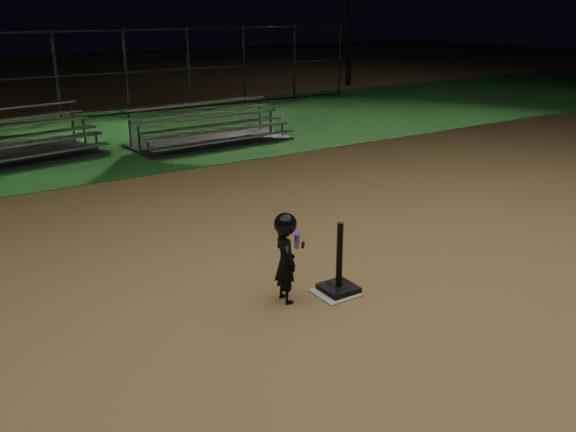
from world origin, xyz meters
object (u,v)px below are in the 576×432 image
at_px(home_plate, 335,293).
at_px(batting_tee, 339,278).
at_px(bleacher_right, 210,135).
at_px(child_batter, 286,255).

bearing_deg(home_plate, batting_tee, 13.37).
relative_size(home_plate, bleacher_right, 0.12).
height_order(home_plate, bleacher_right, bleacher_right).
height_order(child_batter, bleacher_right, child_batter).
bearing_deg(home_plate, bleacher_right, 73.99).
distance_m(home_plate, child_batter, 0.80).
height_order(home_plate, child_batter, child_batter).
height_order(batting_tee, bleacher_right, bleacher_right).
bearing_deg(bleacher_right, home_plate, -109.07).
bearing_deg(bleacher_right, child_batter, -113.12).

